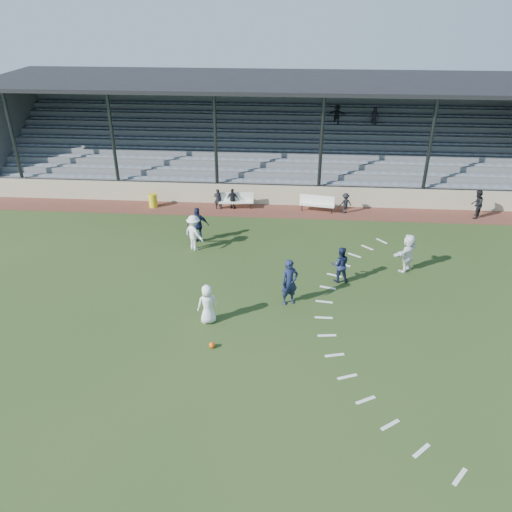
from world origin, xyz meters
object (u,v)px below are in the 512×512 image
at_px(bench_right, 317,202).
at_px(football, 212,345).
at_px(trash_bin, 153,200).
at_px(player_navy_lead, 290,282).
at_px(bench_left, 236,199).
at_px(official, 477,204).
at_px(player_white_lead, 208,304).

xyz_separation_m(bench_right, football, (-4.13, -12.80, -0.47)).
bearing_deg(bench_right, trash_bin, -170.46).
height_order(trash_bin, player_navy_lead, player_navy_lead).
bearing_deg(trash_bin, bench_right, 0.20).
bearing_deg(bench_right, bench_left, -171.84).
bearing_deg(official, trash_bin, -60.95).
height_order(football, official, official).
bearing_deg(player_navy_lead, trash_bin, 103.92).
bearing_deg(player_navy_lead, bench_left, 82.05).
height_order(bench_right, player_white_lead, player_white_lead).
bearing_deg(bench_left, football, -93.22).
xyz_separation_m(bench_left, football, (0.54, -12.89, -0.47)).
bearing_deg(player_white_lead, bench_right, -134.73).
height_order(bench_left, player_navy_lead, player_navy_lead).
height_order(football, player_white_lead, player_white_lead).
xyz_separation_m(football, player_navy_lead, (2.70, 3.11, 0.88)).
relative_size(trash_bin, official, 0.49).
bearing_deg(football, player_navy_lead, 49.03).
height_order(bench_right, trash_bin, bench_right).
bearing_deg(bench_left, player_navy_lead, -77.29).
bearing_deg(bench_left, official, -7.10).
relative_size(bench_right, football, 9.16).
distance_m(bench_left, official, 13.50).
distance_m(football, player_white_lead, 1.76).
bearing_deg(bench_right, official, 7.67).
height_order(football, player_navy_lead, player_navy_lead).
relative_size(bench_left, player_white_lead, 1.25).
xyz_separation_m(bench_right, trash_bin, (-9.59, -0.03, -0.17)).
bearing_deg(player_white_lead, trash_bin, -88.45).
xyz_separation_m(bench_left, official, (13.49, -0.35, 0.24)).
bearing_deg(trash_bin, player_navy_lead, -49.81).
height_order(bench_right, official, official).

